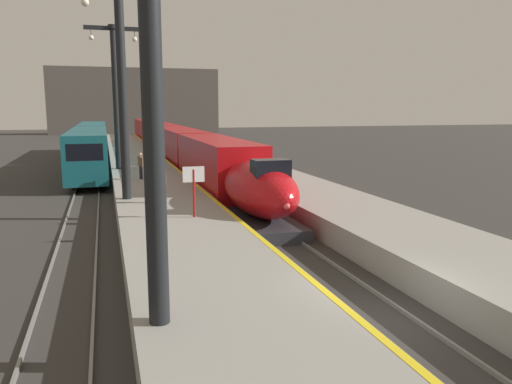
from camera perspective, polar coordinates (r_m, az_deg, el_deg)
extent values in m
plane|color=#33302D|center=(14.06, 14.44, -14.05)|extent=(260.00, 260.00, 0.00)
cube|color=gray|center=(36.17, -12.14, 1.31)|extent=(4.80, 110.00, 1.05)
cube|color=gray|center=(37.67, 0.24, 1.84)|extent=(4.80, 110.00, 1.05)
cube|color=yellow|center=(36.34, -8.58, 2.29)|extent=(0.20, 107.80, 0.01)
cube|color=slate|center=(39.32, -7.65, 1.40)|extent=(0.08, 110.00, 0.12)
cube|color=slate|center=(39.58, -5.51, 1.49)|extent=(0.08, 110.00, 0.12)
cube|color=slate|center=(38.90, -19.51, 0.84)|extent=(0.08, 110.00, 0.12)
cube|color=slate|center=(38.85, -17.30, 0.95)|extent=(0.08, 110.00, 0.12)
ellipsoid|color=#B20F14|center=(23.62, 0.33, 0.45)|extent=(2.78, 7.72, 2.56)
cube|color=#28282D|center=(23.55, 0.60, -3.43)|extent=(2.46, 6.56, 0.55)
cube|color=black|center=(21.83, 1.67, 2.53)|extent=(1.59, 1.00, 0.90)
sphere|color=#F24C4C|center=(20.12, 3.49, -1.60)|extent=(0.28, 0.28, 0.28)
cube|color=#B20F14|center=(32.53, -4.50, 3.35)|extent=(2.90, 14.00, 3.05)
cube|color=black|center=(32.21, -6.98, 4.23)|extent=(0.04, 11.90, 0.80)
cube|color=black|center=(32.81, -2.08, 4.39)|extent=(0.04, 11.90, 0.80)
cube|color=silver|center=(32.69, -4.47, 1.12)|extent=(2.92, 13.30, 0.24)
cube|color=black|center=(28.48, -2.53, -1.17)|extent=(2.03, 2.20, 0.56)
cube|color=black|center=(37.11, -5.93, 1.29)|extent=(2.03, 2.20, 0.56)
cube|color=#B20F14|center=(48.82, -8.67, 5.32)|extent=(2.90, 18.00, 3.05)
cube|color=black|center=(48.61, -10.35, 5.90)|extent=(0.04, 15.84, 0.80)
cube|color=black|center=(49.01, -7.03, 6.01)|extent=(0.04, 15.84, 0.80)
cube|color=black|center=(42.97, -7.44, 2.38)|extent=(2.03, 2.20, 0.56)
cube|color=black|center=(55.02, -9.53, 3.88)|extent=(2.03, 2.20, 0.56)
cube|color=#B20F14|center=(67.25, -10.93, 6.37)|extent=(2.90, 18.00, 3.05)
cube|color=black|center=(67.10, -12.16, 6.80)|extent=(0.04, 15.84, 0.80)
cube|color=black|center=(67.39, -9.74, 6.88)|extent=(0.04, 15.84, 0.80)
cube|color=black|center=(61.31, -10.29, 4.42)|extent=(2.03, 2.20, 0.56)
cube|color=black|center=(73.44, -11.39, 5.20)|extent=(2.03, 2.20, 0.56)
cube|color=#B20F14|center=(85.76, -12.23, 6.97)|extent=(2.90, 18.00, 3.05)
cube|color=black|center=(85.64, -13.20, 7.30)|extent=(0.04, 15.84, 0.80)
cube|color=black|center=(85.86, -11.29, 7.37)|extent=(0.04, 15.84, 0.80)
cube|color=black|center=(79.76, -11.83, 5.52)|extent=(2.03, 2.20, 0.56)
cube|color=black|center=(91.94, -12.50, 6.00)|extent=(2.03, 2.20, 0.56)
cube|color=#145660|center=(42.89, -18.41, 4.48)|extent=(2.85, 18.00, 3.30)
cube|color=black|center=(33.92, -18.85, 4.26)|extent=(2.28, 0.08, 1.10)
cube|color=black|center=(42.92, -20.31, 5.04)|extent=(0.04, 15.30, 0.90)
cube|color=black|center=(42.84, -16.58, 5.23)|extent=(0.04, 15.30, 0.90)
cube|color=black|center=(37.38, -18.48, 0.88)|extent=(2.00, 2.00, 0.52)
cube|color=black|center=(48.80, -18.12, 2.81)|extent=(2.00, 2.00, 0.52)
cube|color=#145660|center=(61.45, -17.97, 5.87)|extent=(2.85, 18.00, 3.30)
cylinder|color=black|center=(10.30, -11.64, 9.70)|extent=(0.44, 0.44, 9.13)
cylinder|color=black|center=(25.66, -14.88, 10.61)|extent=(0.44, 0.44, 10.26)
sphere|color=#EFEACC|center=(26.09, -18.79, 19.66)|extent=(0.36, 0.36, 0.36)
sphere|color=#EFEACC|center=(26.20, -11.80, 19.91)|extent=(0.36, 0.36, 0.36)
cylinder|color=black|center=(38.78, -15.58, 10.17)|extent=(0.44, 0.44, 10.36)
cylinder|color=black|center=(39.19, -15.93, 17.54)|extent=(0.68, 0.68, 0.30)
cube|color=black|center=(39.18, -15.92, 17.40)|extent=(4.00, 0.24, 0.28)
cylinder|color=black|center=(39.12, -18.19, 16.78)|extent=(0.03, 0.03, 0.60)
sphere|color=#EFEACC|center=(39.08, -18.16, 16.28)|extent=(0.36, 0.36, 0.36)
cylinder|color=black|center=(39.19, -13.60, 16.97)|extent=(0.03, 0.03, 0.60)
sphere|color=#EFEACC|center=(39.15, -13.58, 16.46)|extent=(0.36, 0.36, 0.36)
cylinder|color=#23232D|center=(33.04, -12.96, 2.18)|extent=(0.13, 0.13, 0.85)
cylinder|color=#23232D|center=(32.88, -12.83, 2.15)|extent=(0.13, 0.13, 0.85)
cube|color=brown|center=(32.88, -12.95, 3.44)|extent=(0.35, 0.44, 0.62)
cylinder|color=brown|center=(33.10, -13.13, 3.38)|extent=(0.09, 0.09, 0.58)
cylinder|color=brown|center=(32.67, -12.76, 3.32)|extent=(0.09, 0.09, 0.58)
sphere|color=tan|center=(32.84, -12.97, 4.16)|extent=(0.22, 0.22, 0.22)
cylinder|color=#23232D|center=(24.50, -10.90, -0.24)|extent=(0.13, 0.13, 0.85)
cylinder|color=#23232D|center=(24.55, -10.52, -0.21)|extent=(0.13, 0.13, 0.85)
cube|color=brown|center=(24.41, -10.76, 1.48)|extent=(0.42, 0.29, 0.62)
cylinder|color=brown|center=(24.35, -11.30, 1.32)|extent=(0.09, 0.09, 0.58)
cylinder|color=brown|center=(24.49, -10.22, 1.40)|extent=(0.09, 0.09, 0.58)
sphere|color=tan|center=(24.36, -10.79, 2.46)|extent=(0.22, 0.22, 0.22)
cube|color=brown|center=(32.66, -11.40, 1.93)|extent=(0.40, 0.22, 0.60)
cylinder|color=#262628|center=(32.60, -11.60, 2.76)|extent=(0.02, 0.02, 0.36)
cylinder|color=#262628|center=(32.61, -11.25, 2.78)|extent=(0.02, 0.02, 0.36)
cube|color=#262628|center=(32.58, -11.44, 3.10)|extent=(0.22, 0.03, 0.02)
cylinder|color=maroon|center=(20.98, -7.04, -0.17)|extent=(0.10, 0.10, 2.00)
cube|color=white|center=(20.86, -7.09, 2.00)|extent=(0.90, 0.06, 0.64)
cube|color=#4C4742|center=(113.17, -13.47, 9.98)|extent=(36.00, 2.00, 14.00)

